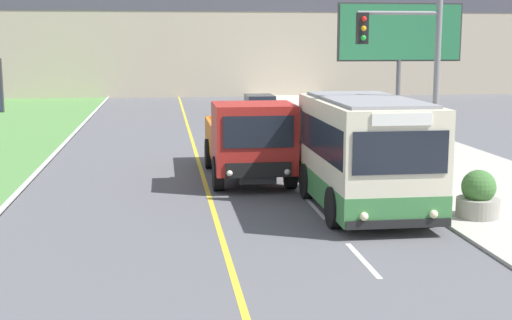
# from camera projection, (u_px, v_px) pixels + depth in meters

# --- Properties ---
(city_bus) EXTENTS (2.66, 5.68, 3.01)m
(city_bus) POSITION_uv_depth(u_px,v_px,m) (365.00, 155.00, 18.63)
(city_bus) COLOR beige
(city_bus) RESTS_ON ground_plane
(dump_truck) EXTENTS (2.51, 6.83, 2.60)m
(dump_truck) POSITION_uv_depth(u_px,v_px,m) (250.00, 143.00, 22.55)
(dump_truck) COLOR black
(dump_truck) RESTS_ON ground_plane
(car_distant) EXTENTS (1.80, 4.30, 1.45)m
(car_distant) POSITION_uv_depth(u_px,v_px,m) (260.00, 108.00, 40.31)
(car_distant) COLOR silver
(car_distant) RESTS_ON ground_plane
(traffic_light_mast) EXTENTS (2.28, 0.32, 5.58)m
(traffic_light_mast) POSITION_uv_depth(u_px,v_px,m) (412.00, 75.00, 18.76)
(traffic_light_mast) COLOR slate
(traffic_light_mast) RESTS_ON ground_plane
(billboard_large) EXTENTS (6.58, 0.24, 6.39)m
(billboard_large) POSITION_uv_depth(u_px,v_px,m) (400.00, 35.00, 36.72)
(billboard_large) COLOR #59595B
(billboard_large) RESTS_ON ground_plane
(planter_round_near) EXTENTS (1.07, 1.07, 1.21)m
(planter_round_near) POSITION_uv_depth(u_px,v_px,m) (478.00, 197.00, 17.85)
(planter_round_near) COLOR gray
(planter_round_near) RESTS_ON sidewalk_right
(planter_round_second) EXTENTS (1.04, 1.04, 1.20)m
(planter_round_second) POSITION_uv_depth(u_px,v_px,m) (418.00, 167.00, 22.08)
(planter_round_second) COLOR gray
(planter_round_second) RESTS_ON sidewalk_right
(planter_round_third) EXTENTS (1.07, 1.07, 1.16)m
(planter_round_third) POSITION_uv_depth(u_px,v_px,m) (370.00, 147.00, 26.27)
(planter_round_third) COLOR gray
(planter_round_third) RESTS_ON sidewalk_right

